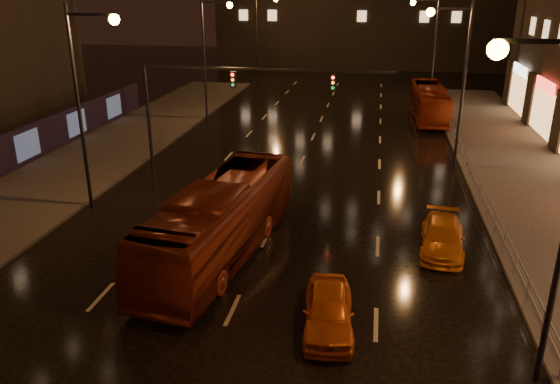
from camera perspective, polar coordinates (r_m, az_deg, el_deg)
name	(u,v)px	position (r m, az deg, el deg)	size (l,w,h in m)	color
ground	(298,169)	(34.02, 1.89, 2.37)	(140.00, 140.00, 0.00)	black
sidewalk_left	(55,182)	(34.14, -22.47, 0.96)	(7.00, 70.00, 0.15)	#38332D
sidewalk_right	(552,214)	(30.34, 26.52, -2.08)	(7.00, 70.00, 0.15)	#38332D
traffic_signal	(217,91)	(33.91, -6.65, 10.45)	(15.31, 0.32, 6.20)	black
streetlight_right	(549,168)	(15.25, 26.32, 2.27)	(2.64, 0.50, 10.00)	black
railing_right	(475,175)	(32.03, 19.74, 1.64)	(0.05, 56.00, 1.00)	#99999E
bus_red	(221,220)	(22.81, -6.16, -2.90)	(2.70, 11.55, 3.22)	#621C0E
bus_curb	(429,102)	(48.73, 15.33, 9.04)	(2.43, 10.38, 2.89)	maroon
taxi_near	(328,310)	(18.46, 5.09, -12.22)	(1.62, 4.03, 1.37)	#C65312
taxi_far	(442,237)	(24.45, 16.60, -4.54)	(1.76, 4.32, 1.25)	orange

